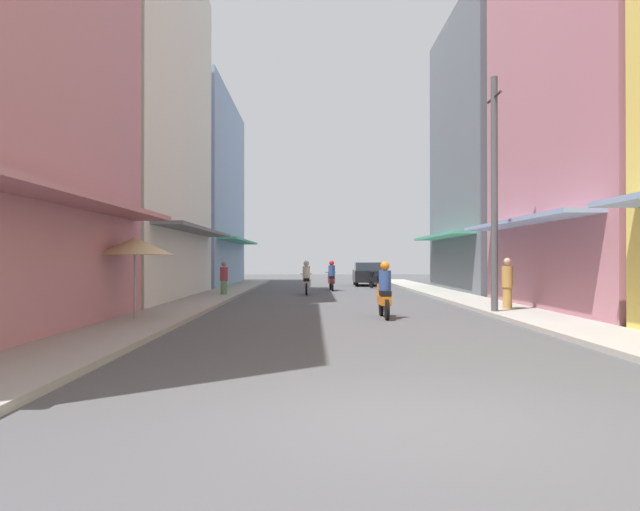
% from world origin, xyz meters
% --- Properties ---
extents(ground_plane, '(87.60, 87.60, 0.00)m').
position_xyz_m(ground_plane, '(0.00, 15.91, 0.00)').
color(ground_plane, '#4C4C4F').
extents(sidewalk_left, '(1.91, 47.82, 0.12)m').
position_xyz_m(sidewalk_left, '(-5.10, 15.91, 0.06)').
color(sidewalk_left, '#9E9991').
rests_on(sidewalk_left, ground).
extents(sidewalk_right, '(1.91, 47.82, 0.12)m').
position_xyz_m(sidewalk_right, '(5.10, 15.91, 0.06)').
color(sidewalk_right, '#ADA89E').
rests_on(sidewalk_right, ground).
extents(building_left_mid, '(7.05, 11.99, 14.42)m').
position_xyz_m(building_left_mid, '(-9.05, 18.26, 7.20)').
color(building_left_mid, silver).
rests_on(building_left_mid, ground).
extents(building_left_far, '(7.05, 13.54, 11.84)m').
position_xyz_m(building_left_far, '(-9.05, 32.03, 5.92)').
color(building_left_far, '#8CA5CC').
rests_on(building_left_far, ground).
extents(building_right_mid, '(7.05, 10.26, 14.70)m').
position_xyz_m(building_right_mid, '(9.05, 12.69, 7.34)').
color(building_right_mid, '#B7727F').
rests_on(building_right_mid, ground).
extents(building_right_far, '(7.05, 10.69, 14.07)m').
position_xyz_m(building_right_far, '(9.05, 24.12, 7.03)').
color(building_right_far, slate).
rests_on(building_right_far, ground).
extents(motorbike_black, '(0.72, 1.75, 0.96)m').
position_xyz_m(motorbike_black, '(2.61, 27.63, 0.50)').
color(motorbike_black, black).
rests_on(motorbike_black, ground).
extents(motorbike_silver, '(0.55, 1.81, 1.58)m').
position_xyz_m(motorbike_silver, '(-1.22, 21.76, 0.70)').
color(motorbike_silver, black).
rests_on(motorbike_silver, ground).
extents(motorbike_orange, '(0.55, 1.81, 1.58)m').
position_xyz_m(motorbike_orange, '(1.06, 10.62, 0.70)').
color(motorbike_orange, black).
rests_on(motorbike_orange, ground).
extents(motorbike_maroon, '(0.55, 1.81, 1.58)m').
position_xyz_m(motorbike_maroon, '(0.06, 25.33, 0.70)').
color(motorbike_maroon, black).
rests_on(motorbike_maroon, ground).
extents(parked_car, '(1.88, 4.15, 1.45)m').
position_xyz_m(parked_car, '(2.52, 31.40, 0.74)').
color(parked_car, black).
rests_on(parked_car, ground).
extents(pedestrian_midway, '(0.34, 0.34, 1.55)m').
position_xyz_m(pedestrian_midway, '(-4.78, 20.01, 0.77)').
color(pedestrian_midway, '#598C59').
rests_on(pedestrian_midway, ground).
extents(pedestrian_crossing, '(0.34, 0.34, 1.68)m').
position_xyz_m(pedestrian_crossing, '(5.05, 12.30, 0.84)').
color(pedestrian_crossing, '#BF8C3F').
rests_on(pedestrian_crossing, ground).
extents(vendor_umbrella, '(1.95, 1.95, 2.20)m').
position_xyz_m(vendor_umbrella, '(-5.49, 9.42, 1.97)').
color(vendor_umbrella, '#99999E').
rests_on(vendor_umbrella, ground).
extents(utility_pole, '(0.20, 1.20, 6.98)m').
position_xyz_m(utility_pole, '(4.39, 11.44, 3.57)').
color(utility_pole, '#4C4C4F').
rests_on(utility_pole, ground).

